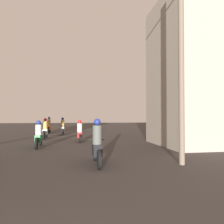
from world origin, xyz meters
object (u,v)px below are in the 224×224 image
(motorcycle_red, at_px, (80,133))
(motorcycle_silver, at_px, (63,128))
(motorcycle_orange, at_px, (49,127))
(utility_pole_near, at_px, (181,42))
(motorcycle_green, at_px, (39,137))
(motorcycle_black, at_px, (97,146))
(motorcycle_white, at_px, (45,130))
(building_right_near, at_px, (198,73))

(motorcycle_red, height_order, motorcycle_silver, motorcycle_silver)
(motorcycle_silver, height_order, motorcycle_orange, motorcycle_orange)
(motorcycle_red, distance_m, utility_pole_near, 9.22)
(utility_pole_near, bearing_deg, motorcycle_green, 136.77)
(motorcycle_black, bearing_deg, motorcycle_orange, 108.17)
(motorcycle_red, bearing_deg, motorcycle_black, -77.02)
(motorcycle_red, xyz_separation_m, utility_pole_near, (3.41, -7.70, 3.77))
(motorcycle_black, relative_size, utility_pole_near, 0.24)
(motorcycle_white, xyz_separation_m, building_right_near, (9.50, -5.24, 3.68))
(motorcycle_black, bearing_deg, motorcycle_green, 125.44)
(motorcycle_white, relative_size, utility_pole_near, 0.25)
(building_right_near, bearing_deg, motorcycle_orange, 131.23)
(motorcycle_green, height_order, motorcycle_white, motorcycle_white)
(motorcycle_black, xyz_separation_m, motorcycle_silver, (-1.90, 13.15, -0.01))
(motorcycle_green, bearing_deg, motorcycle_silver, 87.58)
(motorcycle_black, xyz_separation_m, utility_pole_near, (2.95, -0.52, 3.71))
(motorcycle_black, bearing_deg, motorcycle_red, 99.49)
(motorcycle_white, distance_m, motorcycle_orange, 6.09)
(motorcycle_red, xyz_separation_m, building_right_near, (6.97, -2.91, 3.72))
(motorcycle_green, relative_size, motorcycle_silver, 0.96)
(motorcycle_silver, bearing_deg, motorcycle_green, -95.99)
(motorcycle_black, height_order, utility_pole_near, utility_pole_near)
(motorcycle_silver, bearing_deg, motorcycle_black, -81.98)
(motorcycle_black, distance_m, motorcycle_white, 9.96)
(motorcycle_green, height_order, motorcycle_silver, motorcycle_silver)
(motorcycle_black, distance_m, building_right_near, 8.61)
(motorcycle_white, height_order, motorcycle_silver, motorcycle_silver)
(motorcycle_black, relative_size, motorcycle_white, 0.97)
(motorcycle_black, relative_size, motorcycle_red, 1.08)
(motorcycle_white, relative_size, motorcycle_orange, 1.05)
(motorcycle_white, bearing_deg, building_right_near, -38.70)
(motorcycle_red, distance_m, motorcycle_orange, 8.90)
(motorcycle_black, height_order, building_right_near, building_right_near)
(motorcycle_silver, height_order, building_right_near, building_right_near)
(motorcycle_silver, bearing_deg, building_right_near, -46.74)
(motorcycle_silver, bearing_deg, motorcycle_white, -106.85)
(utility_pole_near, bearing_deg, motorcycle_white, 120.64)
(motorcycle_green, height_order, motorcycle_red, motorcycle_green)
(motorcycle_red, height_order, utility_pole_near, utility_pole_near)
(motorcycle_black, relative_size, motorcycle_orange, 1.02)
(motorcycle_orange, distance_m, utility_pole_near, 17.70)
(motorcycle_silver, bearing_deg, utility_pole_near, -70.66)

